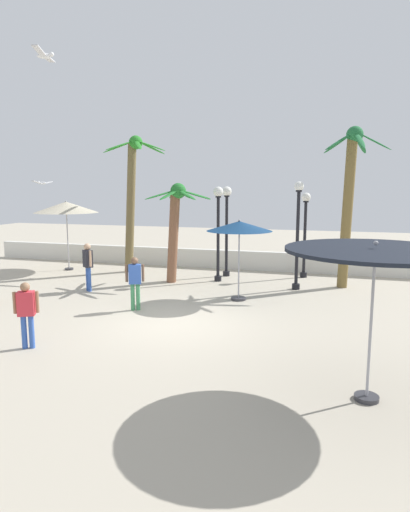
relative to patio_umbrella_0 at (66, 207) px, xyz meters
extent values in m
plane|color=#B2A893|center=(7.25, -6.00, -2.78)|extent=(56.00, 56.00, 0.00)
cube|color=silver|center=(7.25, 2.31, -2.36)|extent=(25.20, 0.30, 0.84)
cylinder|color=#333338|center=(0.00, 0.00, -2.74)|extent=(0.38, 0.38, 0.08)
cylinder|color=#A5A5AD|center=(0.00, 0.00, -1.48)|extent=(0.05, 0.05, 2.60)
cone|color=#B7AD93|center=(0.00, 0.00, 0.01)|extent=(2.77, 2.77, 0.48)
sphere|color=#99999E|center=(0.00, 0.00, 0.25)|extent=(0.08, 0.08, 0.08)
cylinder|color=#333338|center=(11.95, -9.16, -2.74)|extent=(0.42, 0.42, 0.08)
cylinder|color=#A5A5AD|center=(11.95, -9.16, -1.47)|extent=(0.05, 0.05, 2.62)
cylinder|color=black|center=(11.95, -9.16, -0.18)|extent=(2.93, 2.93, 0.06)
sphere|color=#99999E|center=(11.95, -9.16, -0.06)|extent=(0.08, 0.08, 0.08)
cylinder|color=#333338|center=(8.39, -3.08, -2.74)|extent=(0.49, 0.49, 0.08)
cylinder|color=#A5A5AD|center=(8.39, -3.08, -1.62)|extent=(0.05, 0.05, 2.31)
cone|color=navy|center=(8.39, -3.08, -0.36)|extent=(2.11, 2.11, 0.32)
sphere|color=#99999E|center=(8.39, -3.08, -0.19)|extent=(0.08, 0.08, 0.08)
cylinder|color=brown|center=(5.41, -1.12, -1.02)|extent=(0.58, 0.37, 3.52)
sphere|color=#22722A|center=(5.62, -1.12, 0.73)|extent=(0.59, 0.59, 0.59)
ellipsoid|color=#22722A|center=(6.30, -1.24, 0.60)|extent=(1.36, 0.42, 0.41)
ellipsoid|color=#22722A|center=(6.14, -0.67, 0.60)|extent=(1.15, 1.04, 0.41)
ellipsoid|color=#22722A|center=(5.64, -0.44, 0.60)|extent=(0.24, 1.35, 0.41)
ellipsoid|color=#22722A|center=(5.24, -0.55, 0.60)|extent=(0.92, 1.23, 0.41)
ellipsoid|color=#22722A|center=(4.94, -1.09, 0.60)|extent=(1.36, 0.27, 0.41)
ellipsoid|color=#22722A|center=(5.14, -1.62, 0.60)|extent=(1.08, 1.11, 0.41)
ellipsoid|color=#22722A|center=(5.52, -1.81, 0.60)|extent=(0.40, 1.36, 0.41)
ellipsoid|color=#22722A|center=(6.12, -1.60, 0.60)|extent=(1.11, 1.07, 0.41)
cylinder|color=brown|center=(2.93, 0.35, -0.03)|extent=(0.67, 0.36, 5.50)
sphere|color=#278125|center=(3.24, 0.35, 2.71)|extent=(0.57, 0.57, 0.57)
ellipsoid|color=#278125|center=(3.98, 0.20, 2.55)|extent=(1.45, 0.48, 0.53)
ellipsoid|color=#278125|center=(3.65, 0.97, 2.55)|extent=(0.95, 1.32, 0.53)
ellipsoid|color=#278125|center=(2.85, 0.98, 2.55)|extent=(0.93, 1.33, 0.53)
ellipsoid|color=#278125|center=(2.50, 0.26, 2.55)|extent=(1.45, 0.36, 0.53)
ellipsoid|color=#278125|center=(2.87, -0.30, 2.55)|extent=(0.89, 1.35, 0.53)
ellipsoid|color=#278125|center=(3.64, -0.29, 2.55)|extent=(0.94, 1.32, 0.53)
cylinder|color=brown|center=(11.72, -0.19, -0.05)|extent=(0.49, 0.36, 5.47)
sphere|color=#206735|center=(11.85, -0.19, 2.68)|extent=(0.58, 0.58, 0.58)
ellipsoid|color=#206735|center=(12.50, -0.25, 2.43)|extent=(1.18, 0.30, 0.69)
ellipsoid|color=#206735|center=(12.09, 0.42, 2.43)|extent=(0.61, 1.16, 0.69)
ellipsoid|color=#206735|center=(11.29, 0.15, 2.43)|extent=(1.10, 0.79, 0.69)
ellipsoid|color=#206735|center=(11.33, -0.59, 2.43)|extent=(1.05, 0.88, 0.69)
ellipsoid|color=#206735|center=(11.99, -0.83, 2.43)|extent=(0.46, 1.19, 0.69)
cylinder|color=black|center=(10.06, -1.01, -2.68)|extent=(0.28, 0.28, 0.20)
cylinder|color=black|center=(10.06, -1.01, -1.02)|extent=(0.12, 0.12, 3.51)
cylinder|color=black|center=(10.06, -1.01, 0.73)|extent=(0.22, 0.22, 0.06)
sphere|color=white|center=(10.06, -1.01, 0.90)|extent=(0.34, 0.34, 0.34)
cylinder|color=black|center=(7.08, 0.65, -2.68)|extent=(0.28, 0.28, 0.20)
cylinder|color=black|center=(7.08, 0.65, -1.13)|extent=(0.12, 0.12, 3.29)
cylinder|color=black|center=(7.08, 0.65, 0.51)|extent=(0.22, 0.22, 0.06)
sphere|color=white|center=(7.08, 0.65, 0.71)|extent=(0.39, 0.39, 0.39)
cylinder|color=black|center=(7.00, -0.43, -2.68)|extent=(0.28, 0.28, 0.20)
cylinder|color=black|center=(7.00, -0.43, -1.14)|extent=(0.12, 0.12, 3.28)
cylinder|color=black|center=(7.00, -0.43, 0.50)|extent=(0.22, 0.22, 0.06)
sphere|color=white|center=(7.00, -0.43, 0.70)|extent=(0.39, 0.39, 0.39)
cylinder|color=black|center=(10.18, 1.28, -2.68)|extent=(0.28, 0.28, 0.20)
cylinder|color=black|center=(10.18, 1.28, -1.24)|extent=(0.12, 0.12, 3.08)
cylinder|color=black|center=(10.18, 1.28, 0.30)|extent=(0.22, 0.22, 0.06)
sphere|color=white|center=(10.18, 1.28, 0.48)|extent=(0.36, 0.36, 0.36)
cylinder|color=#3F8C59|center=(5.62, -5.18, -2.37)|extent=(0.12, 0.12, 0.81)
cylinder|color=#3F8C59|center=(5.77, -5.11, -2.37)|extent=(0.12, 0.12, 0.81)
cube|color=#3359B2|center=(5.70, -5.15, -1.68)|extent=(0.43, 0.36, 0.57)
sphere|color=brown|center=(5.70, -5.15, -1.28)|extent=(0.22, 0.22, 0.22)
cylinder|color=brown|center=(5.48, -5.24, -1.65)|extent=(0.08, 0.08, 0.52)
cylinder|color=brown|center=(5.92, -5.05, -1.65)|extent=(0.08, 0.08, 0.52)
cylinder|color=#3359B2|center=(2.98, -3.33, -2.35)|extent=(0.12, 0.12, 0.86)
cylinder|color=#3359B2|center=(3.11, -3.42, -2.35)|extent=(0.12, 0.12, 0.86)
cube|color=#26262D|center=(3.05, -3.38, -1.61)|extent=(0.43, 0.41, 0.61)
sphere|color=tan|center=(3.05, -3.38, -1.19)|extent=(0.23, 0.23, 0.23)
cylinder|color=tan|center=(2.86, -3.23, -1.58)|extent=(0.08, 0.08, 0.55)
cylinder|color=tan|center=(3.24, -3.52, -1.58)|extent=(0.08, 0.08, 0.55)
cylinder|color=#3359B2|center=(4.80, -8.69, -2.39)|extent=(0.12, 0.12, 0.77)
cylinder|color=#3359B2|center=(4.65, -8.76, -2.39)|extent=(0.12, 0.12, 0.77)
cube|color=#D8333F|center=(4.72, -8.72, -1.73)|extent=(0.43, 0.37, 0.55)
sphere|color=#936B4C|center=(4.72, -8.72, -1.35)|extent=(0.21, 0.21, 0.21)
cylinder|color=#936B4C|center=(4.94, -8.62, -1.70)|extent=(0.08, 0.08, 0.49)
cylinder|color=#936B4C|center=(4.51, -8.83, -1.70)|extent=(0.08, 0.08, 0.49)
ellipsoid|color=white|center=(5.01, -7.98, 3.70)|extent=(0.34, 0.21, 0.12)
sphere|color=white|center=(5.17, -7.93, 3.73)|extent=(0.10, 0.10, 0.10)
cube|color=silver|center=(4.92, -7.71, 3.72)|extent=(0.31, 0.60, 0.04)
cube|color=silver|center=(5.10, -8.26, 3.72)|extent=(0.31, 0.59, 0.08)
ellipsoid|color=white|center=(-0.74, -0.54, 1.05)|extent=(0.33, 0.14, 0.12)
sphere|color=white|center=(-0.91, -0.55, 1.08)|extent=(0.10, 0.10, 0.10)
cube|color=silver|center=(-0.73, -0.88, 1.07)|extent=(0.17, 0.68, 0.15)
cube|color=silver|center=(-0.76, -0.20, 1.07)|extent=(0.17, 0.69, 0.11)
camera|label=1|loc=(11.27, -16.71, 0.82)|focal=30.67mm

